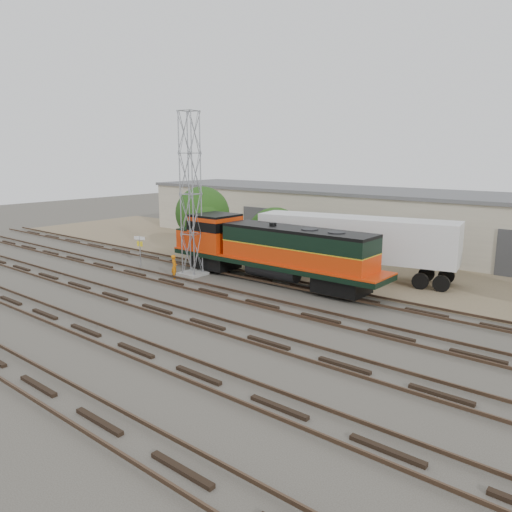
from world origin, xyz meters
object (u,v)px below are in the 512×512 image
Objects in this scene: locomotive at (269,249)px; semi_trailer at (359,240)px; worker at (174,267)px; signal_tower at (191,198)px.

locomotive is 1.17× the size of semi_trailer.
worker is 0.12× the size of semi_trailer.
locomotive is at bearing -107.26° from worker.
signal_tower is 6.73× the size of worker.
worker is at bearing -148.13° from locomotive.
locomotive is 6.71m from signal_tower.
semi_trailer is (9.80, 8.56, 1.85)m from worker.
worker is at bearing -97.30° from signal_tower.
semi_trailer is at bearing 50.72° from locomotive.
worker is (-0.20, -1.56, -4.75)m from signal_tower.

